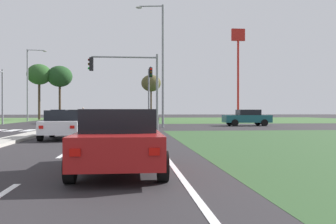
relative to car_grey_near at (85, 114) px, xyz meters
The scene contains 30 objects.
ground_plane 30.81m from the car_grey_near, 85.94° to the right, with size 200.00×200.00×0.00m, color #282628.
grass_verge_far_right 28.38m from the car_grey_near, 12.67° to the right, with size 35.00×35.00×0.01m, color #385B2D.
median_island_far 6.17m from the car_grey_near, 69.13° to the right, with size 1.20×36.00×0.14m, color gray.
lane_dash_near 57.72m from the car_grey_near, 84.35° to the right, with size 0.14×2.00×0.01m, color silver.
lane_dash_second 51.75m from the car_grey_near, 83.70° to the right, with size 0.14×2.00×0.01m, color silver.
lane_dash_third 45.79m from the car_grey_near, 82.87° to the right, with size 0.14×2.00×0.01m, color silver.
lane_dash_fourth 39.84m from the car_grey_near, 81.80° to the right, with size 0.14×2.00×0.01m, color silver.
lane_dash_fifth 33.92m from the car_grey_near, 80.35° to the right, with size 0.14×2.00×0.01m, color silver.
edge_line_right 49.56m from the car_grey_near, 79.50° to the right, with size 0.14×24.00×0.01m, color silver.
stop_bar_near 38.20m from the car_grey_near, 80.99° to the right, with size 6.40×0.50×0.01m, color silver.
crosswalk_bar_fourth 35.94m from the car_grey_near, 91.22° to the right, with size 0.70×2.80×0.01m, color silver.
crosswalk_bar_fifth 35.94m from the car_grey_near, 89.39° to the right, with size 0.70×2.80×0.01m, color silver.
crosswalk_bar_sixth 35.97m from the car_grey_near, 87.56° to the right, with size 0.70×2.80×0.01m, color silver.
crosswalk_bar_seventh 36.03m from the car_grey_near, 85.73° to the right, with size 0.70×2.80×0.01m, color silver.
car_grey_near is the anchor object (origin of this frame).
car_beige_second 11.02m from the car_grey_near, 90.32° to the right, with size 2.02×4.20×1.57m.
car_teal_third 35.05m from the car_grey_near, 57.27° to the right, with size 4.48×2.08×1.55m.
car_black_fourth 32.05m from the car_grey_near, 75.14° to the right, with size 4.26×1.98×1.55m.
car_blue_fifth 21.50m from the car_grey_near, 90.41° to the right, with size 2.03×4.15×1.56m.
car_white_sixth 44.71m from the car_grey_near, 84.23° to the right, with size 2.07×4.22×1.48m.
car_red_seventh 55.53m from the car_grey_near, 82.08° to the right, with size 2.10×4.61×1.50m.
traffic_signal_near_right 38.28m from the car_grey_near, 77.99° to the right, with size 5.04×0.32×5.55m.
traffic_signal_far_right 27.65m from the car_grey_near, 69.13° to the right, with size 0.32×4.41×5.93m.
street_lamp_second 34.58m from the car_grey_near, 72.28° to the right, with size 2.41×0.54×10.47m.
street_lamp_third 14.10m from the car_grey_near, 116.90° to the right, with size 2.64×0.44×9.84m.
pedestrian_at_median 17.99m from the car_grey_near, 83.59° to the right, with size 0.34×0.34×1.71m.
fastfood_pole_sign 28.41m from the car_grey_near, 36.09° to the right, with size 1.80×0.40×12.30m.
treeline_second 9.80m from the car_grey_near, 157.07° to the right, with size 3.88×3.88×8.91m.
treeline_third 7.58m from the car_grey_near, 146.40° to the right, with size 4.03×4.03×8.72m.
treeline_fourth 12.63m from the car_grey_near, ahead, with size 3.46×3.46×7.76m.
Camera 1 is at (5.77, -3.33, 1.47)m, focal length 39.63 mm.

